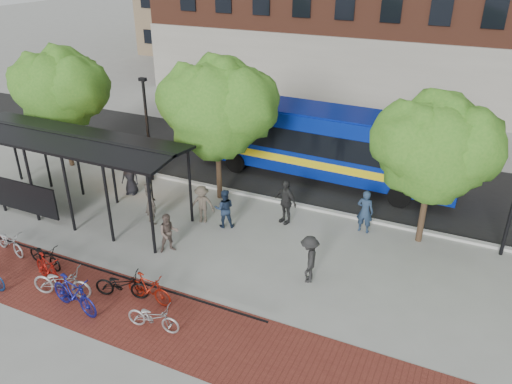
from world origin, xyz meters
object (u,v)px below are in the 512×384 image
at_px(bike_2, 9,242).
at_px(pedestrian_2, 224,208).
at_px(bike_5, 48,269).
at_px(pedestrian_3, 202,204).
at_px(bike_9, 149,288).
at_px(bus_shelter, 66,147).
at_px(tree_b, 219,104).
at_px(bike_6, 62,282).
at_px(lamp_post_left, 147,127).
at_px(pedestrian_0, 130,177).
at_px(tree_c, 437,145).
at_px(pedestrian_9, 309,259).
at_px(pedestrian_7, 365,211).
at_px(tree_a, 60,87).
at_px(bus, 324,140).
at_px(bike_10, 153,317).
at_px(pedestrian_4, 286,202).
at_px(bike_7, 74,294).
at_px(pedestrian_8, 169,233).
at_px(bike_4, 45,256).
at_px(bike_8, 122,284).
at_px(pedestrian_1, 150,203).

bearing_deg(bike_2, pedestrian_2, -39.65).
height_order(bike_5, pedestrian_3, pedestrian_3).
height_order(bike_2, bike_9, bike_9).
xyz_separation_m(bus_shelter, tree_b, (5.23, 3.83, 1.46)).
relative_size(bike_6, pedestrian_2, 1.25).
height_order(lamp_post_left, pedestrian_0, lamp_post_left).
bearing_deg(bike_9, tree_c, -42.11).
bearing_deg(pedestrian_9, tree_c, 130.70).
distance_m(tree_b, tree_c, 9.00).
distance_m(pedestrian_7, pedestrian_9, 4.21).
height_order(tree_a, pedestrian_3, tree_a).
xyz_separation_m(pedestrian_0, pedestrian_9, (9.86, -2.93, 0.05)).
bearing_deg(pedestrian_9, pedestrian_7, 154.12).
relative_size(bus, bike_2, 7.35).
bearing_deg(tree_a, bike_5, -51.03).
distance_m(bike_10, pedestrian_3, 6.68).
bearing_deg(bike_6, tree_a, 27.99).
xyz_separation_m(pedestrian_0, pedestrian_4, (7.59, 0.54, 0.13)).
bearing_deg(bike_2, pedestrian_7, -46.95).
xyz_separation_m(bike_10, pedestrian_0, (-6.42, 7.26, 0.38)).
bearing_deg(pedestrian_7, bike_2, 35.04).
distance_m(tree_c, bike_6, 13.92).
xyz_separation_m(lamp_post_left, bike_9, (5.55, -7.93, -2.22)).
distance_m(bike_6, pedestrian_9, 8.32).
bearing_deg(tree_b, lamp_post_left, 176.50).
bearing_deg(bus, bike_10, -92.92).
relative_size(lamp_post_left, pedestrian_0, 3.07).
relative_size(tree_b, pedestrian_9, 3.67).
distance_m(tree_a, bike_2, 9.27).
height_order(bike_7, pedestrian_3, pedestrian_3).
relative_size(bus_shelter, pedestrian_7, 5.71).
height_order(bus, pedestrian_8, bus).
height_order(tree_a, bus, tree_a).
height_order(tree_c, pedestrian_8, tree_c).
relative_size(tree_a, bike_6, 2.96).
height_order(bike_10, pedestrian_7, pedestrian_7).
distance_m(bike_10, pedestrian_7, 9.52).
bearing_deg(pedestrian_8, bike_5, -171.37).
distance_m(bike_5, pedestrian_4, 9.41).
distance_m(pedestrian_8, pedestrian_9, 5.47).
height_order(bike_4, pedestrian_9, pedestrian_9).
distance_m(bus, pedestrian_8, 9.56).
bearing_deg(tree_a, bike_6, -48.44).
bearing_deg(bike_7, pedestrian_7, -30.16).
xyz_separation_m(bike_7, pedestrian_2, (1.82, 6.73, 0.21)).
height_order(pedestrian_8, pedestrian_9, pedestrian_9).
xyz_separation_m(bike_8, pedestrian_4, (3.04, 6.94, 0.48)).
bearing_deg(tree_c, pedestrian_9, -126.11).
xyz_separation_m(bike_6, pedestrian_9, (7.13, 4.27, 0.33)).
height_order(pedestrian_0, pedestrian_1, pedestrian_1).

